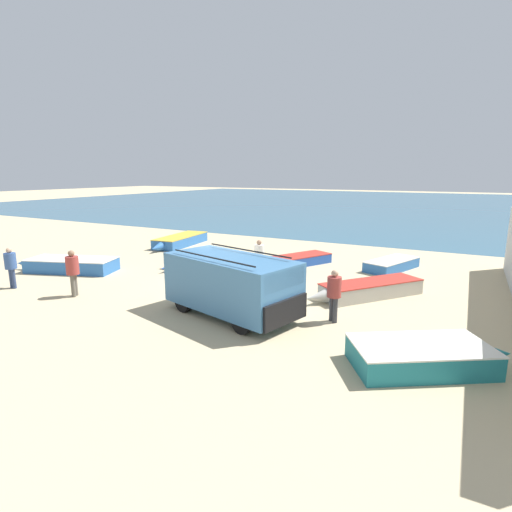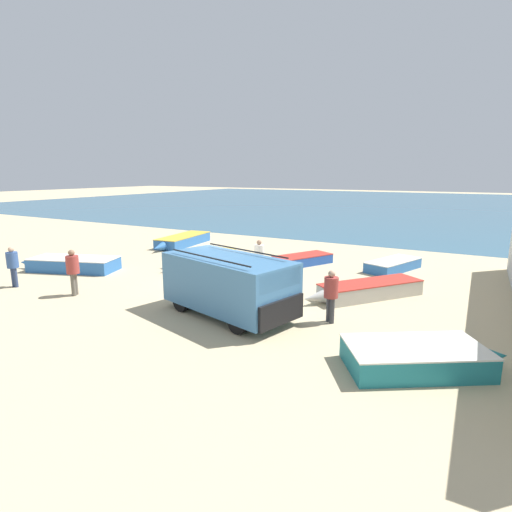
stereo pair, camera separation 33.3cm
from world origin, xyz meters
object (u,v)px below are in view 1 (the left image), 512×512
Objects in this scene: fisherman_1 at (11,264)px; fishing_rowboat_0 at (425,356)px; fisherman_3 at (259,255)px; parked_van at (232,283)px; fisherman_2 at (73,269)px; fishing_rowboat_3 at (300,260)px; fisherman_0 at (334,291)px; fishing_rowboat_5 at (367,289)px; fishing_rowboat_1 at (393,264)px; fishing_rowboat_6 at (179,241)px; fishing_rowboat_2 at (200,259)px; fishing_rowboat_4 at (69,265)px.

fishing_rowboat_0 is at bearing 94.33° from fisherman_1.
parked_van is at bearing 167.23° from fisherman_3.
fisherman_2 is (-12.68, -0.14, 0.78)m from fishing_rowboat_0.
fisherman_3 reaches higher than fishing_rowboat_3.
fishing_rowboat_5 is at bearing 28.41° from fisherman_0.
fisherman_1 reaches higher than fishing_rowboat_1.
fishing_rowboat_1 is 0.71× the size of fishing_rowboat_6.
fisherman_1 is at bearing 160.49° from fisherman_2.
fishing_rowboat_4 is (-4.66, -4.39, 0.06)m from fishing_rowboat_2.
fishing_rowboat_4 is 13.50m from fisherman_0.
fisherman_1 reaches higher than fishing_rowboat_6.
parked_van is 5.21m from fisherman_3.
fishing_rowboat_2 is 2.70× the size of fisherman_2.
fisherman_1 is (-9.75, -1.59, -0.08)m from parked_van.
fishing_rowboat_6 is at bearing 30.62° from fisherman_3.
fishing_rowboat_2 is 5.81m from fishing_rowboat_6.
fishing_rowboat_6 is 3.25× the size of fisherman_0.
parked_van is 8.14m from fishing_rowboat_2.
fishing_rowboat_4 is 3.00× the size of fisherman_1.
fisherman_1 is (-13.42, -11.00, 0.77)m from fishing_rowboat_1.
fishing_rowboat_0 is 0.88× the size of fishing_rowboat_5.
fisherman_1 is at bearing -155.96° from parked_van.
fishing_rowboat_1 is (3.67, 9.41, -0.85)m from parked_van.
fisherman_3 is at bearing 84.56° from fishing_rowboat_2.
fishing_rowboat_5 is at bearing 84.09° from fishing_rowboat_0.
fisherman_3 is at bearing 130.85° from fisherman_1.
fisherman_1 is (-12.97, -2.57, -0.00)m from fisherman_0.
fisherman_2 is at bearing 137.00° from fisherman_0.
fishing_rowboat_5 is (-2.58, 5.16, -0.01)m from fishing_rowboat_0.
fishing_rowboat_4 reaches higher than fishing_rowboat_6.
fisherman_1 is 3.27m from fisherman_2.
fishing_rowboat_4 is 3.01× the size of fisherman_3.
fishing_rowboat_5 is (3.59, 4.19, -0.81)m from parked_van.
fisherman_3 reaches higher than fishing_rowboat_1.
fishing_rowboat_1 is 13.67m from fishing_rowboat_6.
fisherman_0 is at bearing 31.83° from parked_van.
parked_van is at bearing 178.78° from fishing_rowboat_1.
fishing_rowboat_0 is 2.18× the size of fisherman_2.
fisherman_2 reaches higher than fishing_rowboat_6.
fishing_rowboat_4 is at bearing -27.19° from fishing_rowboat_3.
fishing_rowboat_0 is at bearing 64.30° from fishing_rowboat_5.
fishing_rowboat_1 is at bearing 81.95° from fishing_rowboat_6.
parked_van reaches higher than fisherman_2.
fishing_rowboat_6 is at bearing -123.47° from fishing_rowboat_2.
fisherman_3 is at bearing 14.29° from fishing_rowboat_3.
fisherman_1 is (0.50, -3.06, 0.70)m from fishing_rowboat_4.
fisherman_2 is 1.06× the size of fisherman_3.
parked_van is 10.14m from fishing_rowboat_1.
fisherman_3 is at bearing 150.35° from fishing_rowboat_1.
fisherman_2 is at bearing 156.03° from fishing_rowboat_1.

